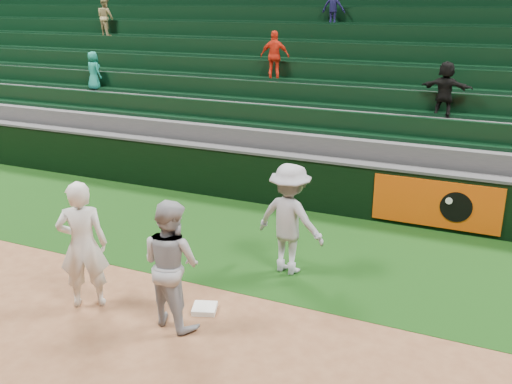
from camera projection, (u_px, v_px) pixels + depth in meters
ground at (188, 314)px, 8.83m from camera, size 70.00×70.00×0.00m
foul_grass at (265, 242)px, 11.42m from camera, size 36.00×4.20×0.01m
first_base at (205, 308)px, 8.90m from camera, size 0.47×0.47×0.08m
first_baseman at (83, 245)px, 8.78m from camera, size 0.90×0.82×2.06m
baserunner at (171, 263)px, 8.29m from camera, size 1.11×0.96×1.95m
base_coach at (290, 219)px, 9.89m from camera, size 1.39×0.96×1.98m
field_wall at (304, 182)px, 13.11m from camera, size 36.00×0.45×1.25m
stadium_seating at (349, 109)px, 16.03m from camera, size 36.00×5.95×4.97m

